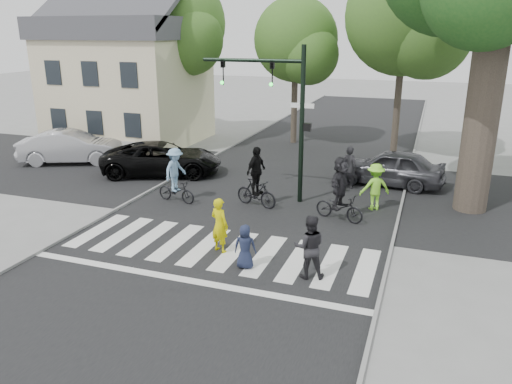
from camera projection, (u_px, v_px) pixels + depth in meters
ground at (206, 262)px, 14.62m from camera, size 120.00×120.00×0.00m
road_stem at (261, 208)px, 19.10m from camera, size 10.00×70.00×0.01m
road_cross at (284, 186)px, 21.79m from camera, size 70.00×10.00×0.01m
curb_left at (146, 193)px, 20.69m from camera, size 0.10×70.00×0.10m
curb_right at (397, 223)px, 17.47m from camera, size 0.10×70.00×0.10m
crosswalk at (215, 253)px, 15.21m from camera, size 10.00×3.85×0.01m
traffic_signal at (281, 102)px, 18.86m from camera, size 4.45×0.29×6.00m
bg_tree_0 at (113, 36)px, 31.45m from camera, size 5.46×5.20×8.97m
bg_tree_1 at (180, 27)px, 29.22m from camera, size 6.09×5.80×9.80m
bg_tree_2 at (299, 43)px, 28.29m from camera, size 5.04×4.80×8.40m
bg_tree_3 at (411, 21)px, 24.80m from camera, size 6.30×6.00×10.20m
house at (128, 78)px, 29.65m from camera, size 8.40×8.10×8.82m
pedestrian_woman at (220, 225)px, 15.07m from camera, size 0.73×0.60×1.72m
pedestrian_child at (245, 247)px, 14.08m from camera, size 0.70×0.53×1.30m
pedestrian_adult at (309, 247)px, 13.46m from camera, size 1.04×0.91×1.80m
cyclist_left at (176, 179)px, 19.49m from camera, size 1.79×1.21×2.17m
cyclist_mid at (256, 182)px, 18.98m from camera, size 1.86×1.17×2.34m
cyclist_right at (340, 192)px, 17.56m from camera, size 1.94×1.80×2.33m
car_suv at (162, 159)px, 23.34m from camera, size 6.04×4.29×1.53m
car_silver at (71, 147)px, 25.37m from camera, size 5.35×3.65×1.67m
car_grey at (390, 167)px, 21.72m from camera, size 4.81×2.37×1.58m
bystander_hivis at (375, 187)px, 18.66m from camera, size 1.33×1.14×1.79m
bystander_dark at (349, 167)px, 21.26m from camera, size 0.77×0.62×1.83m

